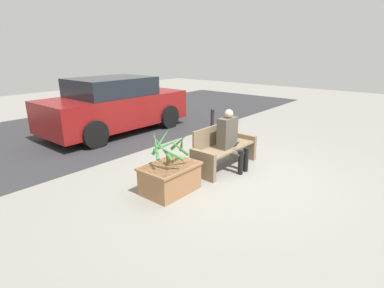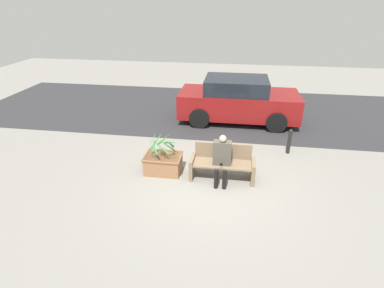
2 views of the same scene
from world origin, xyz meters
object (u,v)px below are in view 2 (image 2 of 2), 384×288
object	(u,v)px
planter_box	(163,163)
bollard_post	(289,141)
person_seated	(222,157)
parked_car	(238,100)
bench	(222,164)
potted_plant	(162,144)

from	to	relation	value
planter_box	bollard_post	world-z (taller)	bollard_post
person_seated	parked_car	size ratio (longest dim) A/B	0.29
person_seated	parked_car	xyz separation A→B (m)	(0.32, 4.22, 0.12)
person_seated	bench	bearing A→B (deg)	85.15
potted_plant	bollard_post	xyz separation A→B (m)	(3.43, 1.59, -0.41)
parked_car	bollard_post	world-z (taller)	parked_car
person_seated	parked_car	distance (m)	4.23
bench	bollard_post	world-z (taller)	bench
planter_box	parked_car	xyz separation A→B (m)	(1.86, 4.00, 0.53)
parked_car	bollard_post	size ratio (longest dim) A/B	5.56
person_seated	bollard_post	size ratio (longest dim) A/B	1.61
person_seated	potted_plant	distance (m)	1.56
person_seated	bollard_post	bearing A→B (deg)	43.79
bench	bollard_post	xyz separation A→B (m)	(1.87, 1.63, 0.00)
person_seated	potted_plant	size ratio (longest dim) A/B	1.60
planter_box	bollard_post	distance (m)	3.78
bench	bollard_post	bearing A→B (deg)	41.11
parked_car	bollard_post	xyz separation A→B (m)	(1.56, -2.41, -0.39)
bollard_post	potted_plant	bearing A→B (deg)	-155.06
bench	planter_box	size ratio (longest dim) A/B	1.67
bench	planter_box	xyz separation A→B (m)	(-1.55, 0.04, -0.14)
planter_box	parked_car	bearing A→B (deg)	65.05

